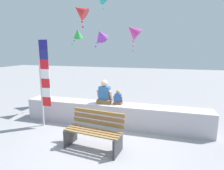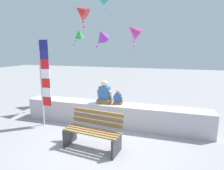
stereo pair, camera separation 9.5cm
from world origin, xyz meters
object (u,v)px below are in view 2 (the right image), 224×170
(kite_purple, at_px, (102,35))
(kite_red, at_px, (81,11))
(person_adult, at_px, (105,94))
(kite_green, at_px, (79,34))
(person_child, at_px, (118,99))
(kite_magenta, at_px, (134,31))
(park_bench, at_px, (93,132))
(flag_banner, at_px, (44,78))

(kite_purple, xyz_separation_m, kite_red, (-0.14, -1.90, 0.74))
(person_adult, height_order, kite_green, kite_green)
(person_child, bearing_deg, kite_red, 144.91)
(person_child, relative_size, kite_magenta, 0.41)
(person_adult, bearing_deg, kite_red, 136.97)
(park_bench, xyz_separation_m, person_child, (0.21, 1.51, 0.47))
(person_child, bearing_deg, park_bench, -97.76)
(kite_purple, bearing_deg, kite_red, -94.12)
(park_bench, relative_size, person_child, 3.24)
(person_adult, height_order, kite_purple, kite_purple)
(kite_magenta, bearing_deg, kite_green, 151.73)
(person_adult, xyz_separation_m, flag_banner, (-1.73, -0.68, 0.53))
(flag_banner, bearing_deg, park_bench, -23.02)
(kite_magenta, relative_size, kite_purple, 1.16)
(kite_purple, xyz_separation_m, kite_green, (-1.24, 0.08, 0.09))
(person_child, distance_m, kite_red, 3.65)
(kite_purple, height_order, kite_red, kite_red)
(person_adult, xyz_separation_m, person_child, (0.44, 0.00, -0.11))
(person_child, height_order, kite_red, kite_red)
(person_child, xyz_separation_m, kite_green, (-2.89, 3.24, 2.27))
(kite_magenta, xyz_separation_m, kite_purple, (-1.81, 1.56, 0.01))
(person_child, height_order, kite_purple, kite_purple)
(park_bench, distance_m, kite_magenta, 4.10)
(kite_red, height_order, kite_green, kite_red)
(kite_purple, bearing_deg, kite_magenta, -40.73)
(kite_red, bearing_deg, kite_magenta, 9.80)
(park_bench, bearing_deg, flag_banner, 156.98)
(kite_purple, bearing_deg, person_child, -62.32)
(kite_red, bearing_deg, kite_purple, 85.88)
(park_bench, bearing_deg, kite_red, 119.78)
(flag_banner, bearing_deg, person_adult, 21.46)
(kite_magenta, height_order, kite_green, kite_green)
(kite_purple, relative_size, kite_green, 1.11)
(park_bench, relative_size, kite_red, 1.61)
(kite_green, bearing_deg, flag_banner, -79.52)
(park_bench, distance_m, flag_banner, 2.41)
(park_bench, distance_m, kite_green, 6.11)
(person_child, relative_size, kite_green, 0.53)
(park_bench, xyz_separation_m, flag_banner, (-1.96, 0.83, 1.12))
(kite_magenta, bearing_deg, flag_banner, -135.64)
(kite_green, bearing_deg, kite_magenta, -28.27)
(person_adult, height_order, flag_banner, flag_banner)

